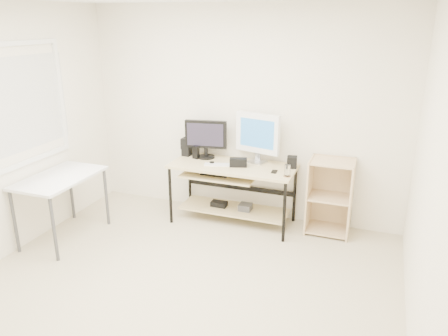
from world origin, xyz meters
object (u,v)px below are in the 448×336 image
object	(u,v)px
shelf_unit	(330,196)
black_monitor	(206,137)
desk	(231,181)
audio_controller	(196,152)
white_imac	(258,135)
side_table	(60,183)

from	to	relation	value
shelf_unit	black_monitor	xyz separation A→B (m)	(-1.56, -0.01, 0.57)
desk	audio_controller	distance (m)	0.58
audio_controller	black_monitor	bearing A→B (deg)	53.17
audio_controller	white_imac	bearing A→B (deg)	25.56
white_imac	audio_controller	distance (m)	0.82
desk	shelf_unit	distance (m)	1.19
desk	side_table	world-z (taller)	same
black_monitor	audio_controller	world-z (taller)	black_monitor
desk	side_table	distance (m)	1.97
side_table	shelf_unit	xyz separation A→B (m)	(2.83, 1.22, -0.22)
side_table	white_imac	xyz separation A→B (m)	(1.92, 1.24, 0.43)
shelf_unit	desk	bearing A→B (deg)	-172.23
shelf_unit	audio_controller	size ratio (longest dim) A/B	5.62
shelf_unit	black_monitor	bearing A→B (deg)	-179.57
desk	white_imac	world-z (taller)	white_imac
shelf_unit	audio_controller	world-z (taller)	audio_controller
black_monitor	audio_controller	bearing A→B (deg)	-153.88
side_table	black_monitor	size ratio (longest dim) A/B	1.91
desk	white_imac	distance (m)	0.65
white_imac	audio_controller	world-z (taller)	white_imac
side_table	black_monitor	world-z (taller)	black_monitor
desk	side_table	bearing A→B (deg)	-147.35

